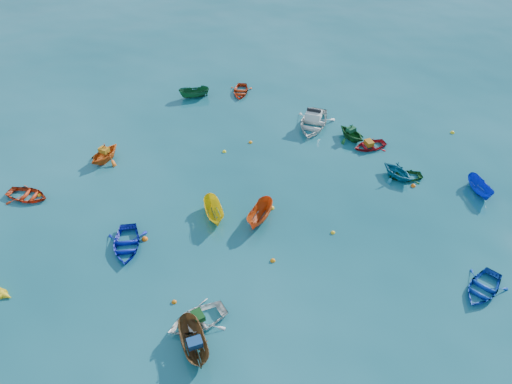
# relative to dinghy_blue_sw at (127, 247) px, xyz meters

# --- Properties ---
(ground) EXTENTS (160.00, 160.00, 0.00)m
(ground) POSITION_rel_dinghy_blue_sw_xyz_m (7.47, 0.34, 0.00)
(ground) COLOR #0A434E
(ground) RESTS_ON ground
(dinghy_blue_sw) EXTENTS (3.09, 3.82, 0.70)m
(dinghy_blue_sw) POSITION_rel_dinghy_blue_sw_xyz_m (0.00, 0.00, 0.00)
(dinghy_blue_sw) COLOR #0D1CAA
(dinghy_blue_sw) RESTS_ON ground
(dinghy_white_near) EXTENTS (3.99, 3.76, 0.67)m
(dinghy_white_near) POSITION_rel_dinghy_blue_sw_xyz_m (5.20, -5.02, 0.00)
(dinghy_white_near) COLOR white
(dinghy_white_near) RESTS_ON ground
(sampan_brown_mid) EXTENTS (2.50, 3.50, 1.27)m
(sampan_brown_mid) POSITION_rel_dinghy_blue_sw_xyz_m (5.38, -6.59, 0.00)
(sampan_brown_mid) COLOR brown
(sampan_brown_mid) RESTS_ON ground
(dinghy_blue_se) EXTENTS (3.69, 3.87, 0.65)m
(dinghy_blue_se) POSITION_rel_dinghy_blue_sw_xyz_m (20.69, -1.62, 0.00)
(dinghy_blue_se) COLOR #0D3AA7
(dinghy_blue_se) RESTS_ON ground
(dinghy_orange_w) EXTENTS (3.26, 3.45, 1.44)m
(dinghy_orange_w) POSITION_rel_dinghy_blue_sw_xyz_m (-4.02, 8.54, 0.00)
(dinghy_orange_w) COLOR #DF5D15
(dinghy_orange_w) RESTS_ON ground
(sampan_yellow_mid) EXTENTS (2.06, 3.11, 1.13)m
(sampan_yellow_mid) POSITION_rel_dinghy_blue_sw_xyz_m (4.94, 3.11, 0.00)
(sampan_yellow_mid) COLOR yellow
(sampan_yellow_mid) RESTS_ON ground
(dinghy_green_e) EXTENTS (2.67, 2.12, 0.50)m
(dinghy_green_e) POSITION_rel_dinghy_blue_sw_xyz_m (17.86, 8.25, 0.00)
(dinghy_green_e) COLOR #114918
(dinghy_green_e) RESTS_ON ground
(dinghy_cyan_se) EXTENTS (3.28, 3.30, 1.32)m
(dinghy_cyan_se) POSITION_rel_dinghy_blue_sw_xyz_m (17.27, 8.23, 0.00)
(dinghy_cyan_se) COLOR #156786
(dinghy_cyan_se) RESTS_ON ground
(dinghy_red_nw) EXTENTS (3.30, 2.63, 0.61)m
(dinghy_red_nw) POSITION_rel_dinghy_blue_sw_xyz_m (-7.98, 3.97, 0.00)
(dinghy_red_nw) COLOR red
(dinghy_red_nw) RESTS_ON ground
(sampan_orange_n) EXTENTS (2.04, 3.19, 1.15)m
(sampan_orange_n) POSITION_rel_dinghy_blue_sw_xyz_m (7.92, 3.05, 0.00)
(sampan_orange_n) COLOR #CB4A13
(sampan_orange_n) RESTS_ON ground
(dinghy_green_n) EXTENTS (3.27, 3.32, 1.32)m
(dinghy_green_n) POSITION_rel_dinghy_blue_sw_xyz_m (14.34, 12.86, 0.00)
(dinghy_green_n) COLOR #12501E
(dinghy_green_n) RESTS_ON ground
(dinghy_red_ne) EXTENTS (3.17, 2.81, 0.54)m
(dinghy_red_ne) POSITION_rel_dinghy_blue_sw_xyz_m (15.69, 11.80, 0.00)
(dinghy_red_ne) COLOR #AC0E16
(dinghy_red_ne) RESTS_ON ground
(sampan_blue_far) EXTENTS (1.68, 2.77, 1.01)m
(sampan_blue_far) POSITION_rel_dinghy_blue_sw_xyz_m (22.68, 7.04, 0.00)
(sampan_blue_far) COLOR #0F29BB
(sampan_blue_far) RESTS_ON ground
(dinghy_red_far) EXTENTS (1.98, 2.76, 0.57)m
(dinghy_red_far) POSITION_rel_dinghy_blue_sw_xyz_m (4.93, 19.35, 0.00)
(dinghy_red_far) COLOR red
(dinghy_red_far) RESTS_ON ground
(sampan_green_far) EXTENTS (2.86, 1.78, 1.04)m
(sampan_green_far) POSITION_rel_dinghy_blue_sw_xyz_m (0.94, 18.24, 0.00)
(sampan_green_far) COLOR #114927
(sampan_green_far) RESTS_ON ground
(motorboat_white) EXTENTS (4.11, 5.02, 1.51)m
(motorboat_white) POSITION_rel_dinghy_blue_sw_xyz_m (11.36, 14.44, 0.00)
(motorboat_white) COLOR silver
(motorboat_white) RESTS_ON ground
(tarp_green_a) EXTENTS (0.85, 0.90, 0.35)m
(tarp_green_a) POSITION_rel_dinghy_blue_sw_xyz_m (5.28, -4.96, 0.51)
(tarp_green_a) COLOR #104015
(tarp_green_a) RESTS_ON dinghy_white_near
(tarp_blue_a) EXTENTS (0.89, 0.80, 0.35)m
(tarp_blue_a) POSITION_rel_dinghy_blue_sw_xyz_m (5.44, -6.73, 0.81)
(tarp_blue_a) COLOR navy
(tarp_blue_a) RESTS_ON sampan_brown_mid
(tarp_orange_a) EXTENTS (0.85, 0.76, 0.34)m
(tarp_orange_a) POSITION_rel_dinghy_blue_sw_xyz_m (-4.00, 8.59, 0.89)
(tarp_orange_a) COLOR #C77614
(tarp_orange_a) RESTS_ON dinghy_orange_w
(tarp_green_b) EXTENTS (0.82, 0.79, 0.32)m
(tarp_green_b) POSITION_rel_dinghy_blue_sw_xyz_m (14.27, 12.94, 0.82)
(tarp_green_b) COLOR #124A28
(tarp_green_b) RESTS_ON dinghy_green_n
(tarp_orange_b) EXTENTS (0.78, 0.87, 0.34)m
(tarp_orange_b) POSITION_rel_dinghy_blue_sw_xyz_m (15.60, 11.76, 0.44)
(tarp_orange_b) COLOR #B06612
(tarp_orange_b) RESTS_ON dinghy_red_ne
(buoy_or_a) EXTENTS (0.29, 0.29, 0.29)m
(buoy_or_a) POSITION_rel_dinghy_blue_sw_xyz_m (3.72, -3.82, 0.00)
(buoy_or_a) COLOR #D2630B
(buoy_or_a) RESTS_ON ground
(buoy_ye_a) EXTENTS (0.39, 0.39, 0.39)m
(buoy_ye_a) POSITION_rel_dinghy_blue_sw_xyz_m (8.58, 4.23, 0.00)
(buoy_ye_a) COLOR yellow
(buoy_ye_a) RESTS_ON ground
(buoy_or_b) EXTENTS (0.31, 0.31, 0.31)m
(buoy_or_b) POSITION_rel_dinghy_blue_sw_xyz_m (8.93, -0.38, 0.00)
(buoy_or_b) COLOR orange
(buoy_or_b) RESTS_ON ground
(buoy_ye_b) EXTENTS (0.31, 0.31, 0.31)m
(buoy_ye_b) POSITION_rel_dinghy_blue_sw_xyz_m (-7.31, 4.24, 0.00)
(buoy_ye_b) COLOR yellow
(buoy_ye_b) RESTS_ON ground
(buoy_or_c) EXTENTS (0.39, 0.39, 0.39)m
(buoy_or_c) POSITION_rel_dinghy_blue_sw_xyz_m (0.93, 0.73, 0.00)
(buoy_or_c) COLOR #EC5F0C
(buoy_or_c) RESTS_ON ground
(buoy_ye_c) EXTENTS (0.29, 0.29, 0.29)m
(buoy_ye_c) POSITION_rel_dinghy_blue_sw_xyz_m (12.56, 2.25, 0.00)
(buoy_ye_c) COLOR yellow
(buoy_ye_c) RESTS_ON ground
(buoy_or_d) EXTENTS (0.34, 0.34, 0.34)m
(buoy_or_d) POSITION_rel_dinghy_blue_sw_xyz_m (18.32, 7.33, 0.00)
(buoy_or_d) COLOR #E45A0C
(buoy_or_d) RESTS_ON ground
(buoy_ye_d) EXTENTS (0.30, 0.30, 0.30)m
(buoy_ye_d) POSITION_rel_dinghy_blue_sw_xyz_m (4.64, 10.30, 0.00)
(buoy_ye_d) COLOR yellow
(buoy_ye_d) RESTS_ON ground
(buoy_or_e) EXTENTS (0.30, 0.30, 0.30)m
(buoy_or_e) POSITION_rel_dinghy_blue_sw_xyz_m (6.51, 11.69, 0.00)
(buoy_or_e) COLOR orange
(buoy_or_e) RESTS_ON ground
(buoy_ye_e) EXTENTS (0.35, 0.35, 0.35)m
(buoy_ye_e) POSITION_rel_dinghy_blue_sw_xyz_m (22.49, 14.35, 0.00)
(buoy_ye_e) COLOR yellow
(buoy_ye_e) RESTS_ON ground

